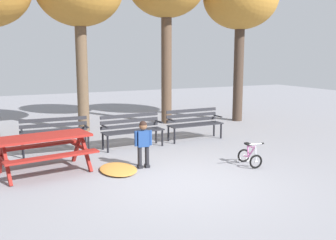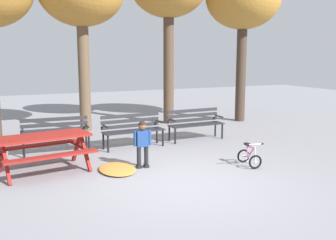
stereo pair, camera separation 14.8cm
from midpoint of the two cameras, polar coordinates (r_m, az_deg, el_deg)
name	(u,v)px [view 1 (the left image)]	position (r m, az deg, el deg)	size (l,w,h in m)	color
ground	(183,183)	(7.37, 1.61, -9.20)	(36.00, 36.00, 0.00)	gray
picnic_table	(44,144)	(8.24, -18.19, -3.37)	(1.98, 1.60, 0.79)	maroon
park_bench_far_left	(55,133)	(9.80, -16.65, -1.77)	(1.62, 0.53, 0.85)	#232328
park_bench_left	(132,128)	(10.04, -5.74, -1.14)	(1.62, 0.54, 0.85)	#232328
park_bench_right	(194,121)	(10.94, 3.43, -0.22)	(1.61, 0.49, 0.85)	#232328
child_standing	(143,141)	(8.19, -4.17, -3.03)	(0.38, 0.19, 1.00)	black
kids_bicycle	(250,156)	(8.61, 11.37, -5.21)	(0.42, 0.59, 0.54)	black
leaf_pile	(118,169)	(8.16, -7.82, -7.15)	(1.07, 0.75, 0.07)	#C68438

